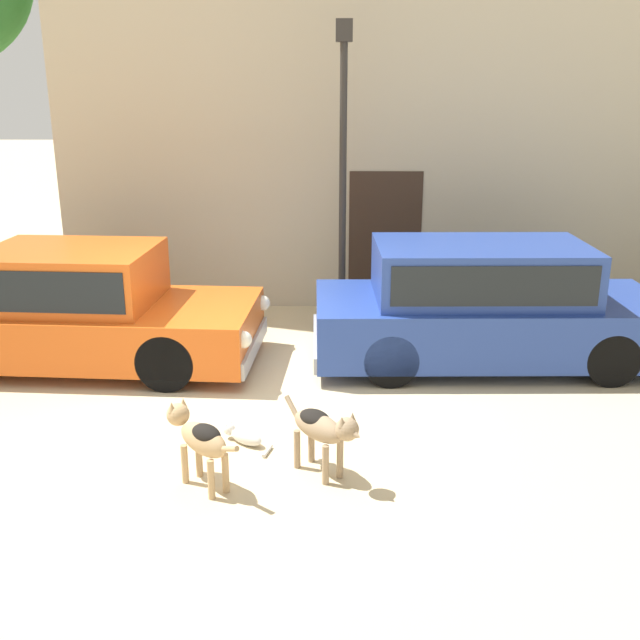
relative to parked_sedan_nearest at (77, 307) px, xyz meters
name	(u,v)px	position (x,y,z in m)	size (l,w,h in m)	color
ground_plane	(238,403)	(2.11, -1.27, -0.71)	(80.00, 80.00, 0.00)	#CCB78E
parked_sedan_nearest	(77,307)	(0.00, 0.00, 0.00)	(4.58, 2.08, 1.45)	#D15619
parked_sedan_second	(485,302)	(5.03, 0.07, 0.07)	(4.42, 1.85, 1.50)	navy
apartment_block	(490,51)	(6.08, 5.95, 3.20)	(14.12, 6.96, 7.83)	#BCB299
stray_dog_spotted	(323,428)	(3.06, -2.81, -0.25)	(0.73, 0.80, 0.70)	#997F60
stray_dog_tan	(199,436)	(2.00, -2.99, -0.25)	(0.77, 0.75, 0.71)	tan
stray_cat	(244,436)	(2.29, -2.21, -0.64)	(0.50, 0.48, 0.17)	beige
street_lamp	(343,139)	(3.29, 1.63, 1.91)	(0.22, 0.22, 4.14)	#2D2B28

